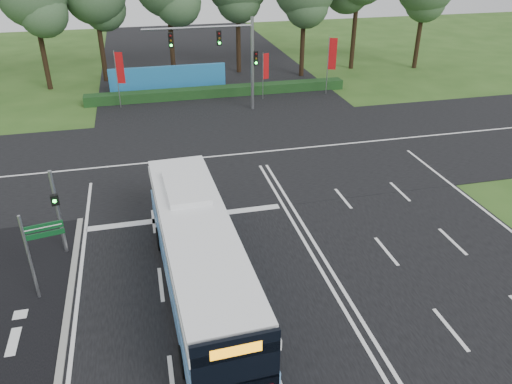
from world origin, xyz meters
TOP-DOWN VIEW (x-y plane):
  - ground at (0.00, 0.00)m, footprint 120.00×120.00m
  - road_main at (0.00, 0.00)m, footprint 20.00×120.00m
  - road_cross at (0.00, 12.00)m, footprint 120.00×14.00m
  - kerb_strip at (-10.10, -3.00)m, footprint 0.25×18.00m
  - city_bus at (-5.09, -0.82)m, footprint 3.00×12.32m
  - pedestrian_signal at (-10.51, 3.27)m, footprint 0.36×0.44m
  - street_sign at (-10.93, 0.38)m, footprint 1.43×0.34m
  - banner_flag_left at (-7.90, 23.20)m, footprint 0.64×0.24m
  - banner_flag_mid at (3.59, 22.75)m, footprint 0.55×0.21m
  - banner_flag_right at (9.29, 22.84)m, footprint 0.67×0.31m
  - traffic_light_gantry at (0.21, 20.50)m, footprint 8.41×0.28m
  - hedge at (0.00, 24.50)m, footprint 22.00×1.20m
  - blue_hoarding at (-4.00, 27.00)m, footprint 10.00×0.30m

SIDE VIEW (x-z plane):
  - ground at x=0.00m, z-range 0.00..0.00m
  - road_main at x=0.00m, z-range 0.00..0.04m
  - road_cross at x=0.00m, z-range 0.00..0.05m
  - kerb_strip at x=-10.10m, z-range 0.00..0.12m
  - hedge at x=0.00m, z-range 0.00..0.80m
  - blue_hoarding at x=-4.00m, z-range 0.00..2.20m
  - city_bus at x=-5.09m, z-range 0.01..3.52m
  - pedestrian_signal at x=-10.51m, z-range 0.19..4.19m
  - street_sign at x=-10.93m, z-range 0.50..4.22m
  - banner_flag_mid at x=3.59m, z-range 0.61..4.48m
  - banner_flag_left at x=-7.90m, z-range 0.69..5.17m
  - banner_flag_right at x=9.29m, z-range 0.72..5.55m
  - traffic_light_gantry at x=0.21m, z-range 1.16..8.16m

